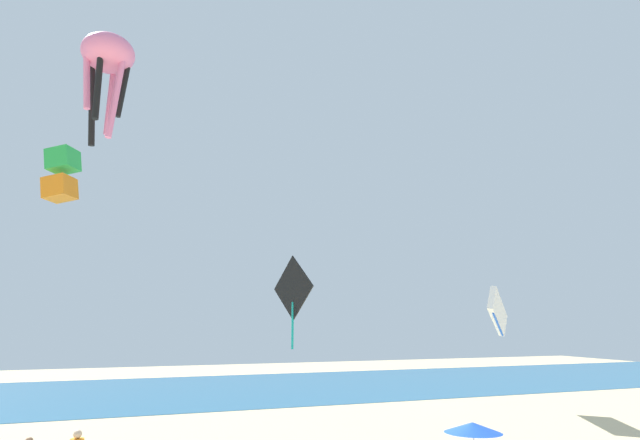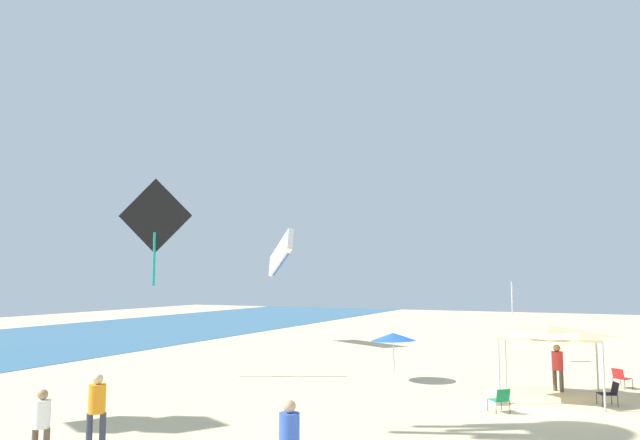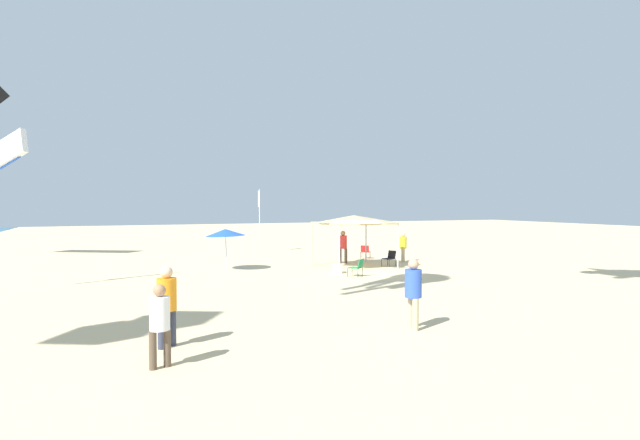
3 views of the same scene
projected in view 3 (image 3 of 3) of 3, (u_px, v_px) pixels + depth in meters
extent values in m
cube|color=beige|center=(366.00, 273.00, 25.13)|extent=(120.00, 120.00, 0.10)
cylinder|color=#B7B7BC|center=(398.00, 247.00, 26.17)|extent=(0.07, 0.07, 2.27)
cylinder|color=#B7B7BC|center=(366.00, 242.00, 29.04)|extent=(0.07, 0.07, 2.27)
cylinder|color=#B7B7BC|center=(339.00, 249.00, 24.68)|extent=(0.07, 0.07, 2.27)
cylinder|color=#B7B7BC|center=(312.00, 244.00, 27.56)|extent=(0.07, 0.07, 2.27)
cube|color=#D1B784|center=(354.00, 223.00, 26.82)|extent=(3.48, 3.68, 0.10)
pyramid|color=#D1B784|center=(354.00, 219.00, 26.81)|extent=(3.41, 3.61, 0.37)
cylinder|color=silver|center=(226.00, 250.00, 25.53)|extent=(0.08, 0.12, 2.06)
cone|color=blue|center=(225.00, 232.00, 25.50)|extent=(2.01, 2.02, 0.44)
cylinder|color=black|center=(382.00, 262.00, 27.26)|extent=(0.02, 0.02, 0.40)
cylinder|color=black|center=(389.00, 263.00, 26.89)|extent=(0.02, 0.02, 0.40)
cylinder|color=black|center=(388.00, 262.00, 27.62)|extent=(0.02, 0.02, 0.40)
cylinder|color=black|center=(395.00, 262.00, 27.25)|extent=(0.02, 0.02, 0.40)
cube|color=black|center=(388.00, 259.00, 27.25)|extent=(0.67, 0.67, 0.03)
cube|color=black|center=(392.00, 254.00, 27.44)|extent=(0.51, 0.30, 0.41)
cylinder|color=black|center=(352.00, 271.00, 23.84)|extent=(0.02, 0.02, 0.40)
cylinder|color=black|center=(348.00, 272.00, 23.38)|extent=(0.02, 0.02, 0.40)
cylinder|color=black|center=(362.00, 272.00, 23.60)|extent=(0.02, 0.02, 0.40)
cylinder|color=black|center=(358.00, 273.00, 23.14)|extent=(0.02, 0.02, 0.40)
cube|color=#198C4C|center=(355.00, 268.00, 23.48)|extent=(0.73, 0.73, 0.03)
cube|color=#198C4C|center=(361.00, 263.00, 23.34)|extent=(0.42, 0.46, 0.41)
cylinder|color=black|center=(370.00, 255.00, 31.29)|extent=(0.02, 0.02, 0.40)
cylinder|color=black|center=(362.00, 255.00, 31.41)|extent=(0.02, 0.02, 0.40)
cylinder|color=black|center=(369.00, 256.00, 30.78)|extent=(0.02, 0.02, 0.40)
cylinder|color=black|center=(361.00, 255.00, 30.90)|extent=(0.02, 0.02, 0.40)
cube|color=red|center=(366.00, 252.00, 31.09)|extent=(0.73, 0.73, 0.03)
cube|color=red|center=(365.00, 249.00, 30.80)|extent=(0.39, 0.48, 0.41)
cube|color=white|center=(337.00, 269.00, 24.58)|extent=(0.70, 0.57, 0.36)
cube|color=white|center=(337.00, 265.00, 24.57)|extent=(0.72, 0.58, 0.04)
cylinder|color=silver|center=(260.00, 221.00, 34.70)|extent=(0.06, 0.06, 4.31)
cube|color=white|center=(259.00, 199.00, 34.81)|extent=(0.30, 0.02, 1.10)
cylinder|color=#33384C|center=(161.00, 330.00, 11.76)|extent=(0.17, 0.17, 0.87)
cylinder|color=#33384C|center=(173.00, 327.00, 12.06)|extent=(0.17, 0.17, 0.87)
cylinder|color=orange|center=(167.00, 294.00, 11.88)|extent=(0.45, 0.45, 0.76)
sphere|color=beige|center=(166.00, 272.00, 11.87)|extent=(0.28, 0.28, 0.28)
cylinder|color=#C6B28C|center=(404.00, 255.00, 29.13)|extent=(0.15, 0.15, 0.77)
cylinder|color=#C6B28C|center=(403.00, 255.00, 29.43)|extent=(0.15, 0.15, 0.77)
cylinder|color=yellow|center=(403.00, 243.00, 29.26)|extent=(0.40, 0.40, 0.67)
sphere|color=beige|center=(403.00, 234.00, 29.24)|extent=(0.25, 0.25, 0.25)
cylinder|color=brown|center=(340.00, 256.00, 28.56)|extent=(0.16, 0.16, 0.83)
cylinder|color=brown|center=(346.00, 256.00, 28.48)|extent=(0.16, 0.16, 0.83)
cylinder|color=red|center=(343.00, 242.00, 28.49)|extent=(0.44, 0.44, 0.73)
sphere|color=#A87A56|center=(343.00, 233.00, 28.48)|extent=(0.27, 0.27, 0.27)
cylinder|color=#C6B28C|center=(415.00, 315.00, 13.45)|extent=(0.17, 0.17, 0.86)
cylinder|color=#C6B28C|center=(411.00, 312.00, 13.78)|extent=(0.17, 0.17, 0.86)
cylinder|color=blue|center=(413.00, 283.00, 13.58)|extent=(0.45, 0.45, 0.75)
sphere|color=tan|center=(413.00, 264.00, 13.57)|extent=(0.28, 0.28, 0.28)
cylinder|color=brown|center=(153.00, 350.00, 10.31)|extent=(0.15, 0.15, 0.78)
cylinder|color=brown|center=(167.00, 348.00, 10.51)|extent=(0.15, 0.15, 0.78)
cylinder|color=white|center=(160.00, 313.00, 10.39)|extent=(0.41, 0.41, 0.68)
sphere|color=#A87A56|center=(159.00, 291.00, 10.37)|extent=(0.26, 0.26, 0.26)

